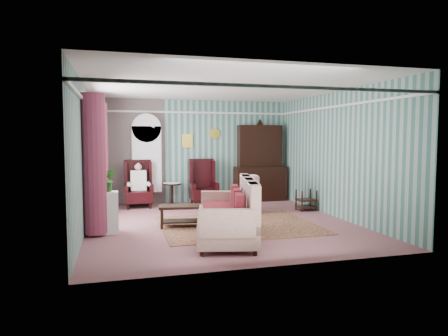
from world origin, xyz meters
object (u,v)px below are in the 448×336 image
object	(u,v)px
wingback_left	(138,184)
floral_armchair	(243,194)
dresser_hutch	(260,160)
sofa	(226,214)
plant_stand	(104,213)
nest_table	(306,200)
coffee_table	(182,216)
seated_woman	(138,185)
wingback_right	(204,182)
bookcase	(147,164)
round_side_table	(172,194)

from	to	relation	value
wingback_left	floral_armchair	size ratio (longest dim) A/B	1.39
dresser_hutch	floral_armchair	size ratio (longest dim) A/B	2.63
dresser_hutch	wingback_left	distance (m)	3.55
sofa	floral_armchair	bearing A→B (deg)	-11.79
wingback_left	floral_armchair	bearing A→B (deg)	-29.08
plant_stand	floral_armchair	xyz separation A→B (m)	(3.26, 1.38, 0.05)
nest_table	floral_armchair	bearing A→B (deg)	173.56
wingback_left	coffee_table	distance (m)	2.71
dresser_hutch	seated_woman	xyz separation A→B (m)	(-3.50, -0.27, -0.59)
dresser_hutch	coffee_table	size ratio (longest dim) A/B	2.54
wingback_left	wingback_right	world-z (taller)	same
bookcase	coffee_table	bearing A→B (deg)	-80.60
sofa	coffee_table	world-z (taller)	sofa
wingback_right	sofa	world-z (taller)	wingback_right
dresser_hutch	seated_woman	bearing A→B (deg)	-175.59
nest_table	round_side_table	bearing A→B (deg)	151.80
bookcase	seated_woman	world-z (taller)	bookcase
sofa	plant_stand	bearing A→B (deg)	76.12
round_side_table	plant_stand	size ratio (longest dim) A/B	0.75
plant_stand	floral_armchair	bearing A→B (deg)	22.97
wingback_right	round_side_table	world-z (taller)	wingback_right
round_side_table	wingback_left	bearing A→B (deg)	-170.54
dresser_hutch	seated_woman	distance (m)	3.56
wingback_left	coffee_table	size ratio (longest dim) A/B	1.34
round_side_table	floral_armchair	distance (m)	2.18
plant_stand	coffee_table	world-z (taller)	plant_stand
seated_woman	round_side_table	size ratio (longest dim) A/B	1.97
seated_woman	plant_stand	distance (m)	2.87
seated_woman	plant_stand	bearing A→B (deg)	-106.22
seated_woman	sofa	bearing A→B (deg)	-70.71
seated_woman	floral_armchair	distance (m)	2.82
seated_woman	wingback_left	bearing A→B (deg)	0.00
wingback_right	sofa	bearing A→B (deg)	-96.15
dresser_hutch	sofa	size ratio (longest dim) A/B	1.06
bookcase	floral_armchair	distance (m)	2.90
floral_armchair	wingback_left	bearing A→B (deg)	70.98
wingback_right	plant_stand	distance (m)	3.76
bookcase	coffee_table	world-z (taller)	bookcase
wingback_left	round_side_table	bearing A→B (deg)	9.46
wingback_left	seated_woman	size ratio (longest dim) A/B	1.06
wingback_left	plant_stand	bearing A→B (deg)	-106.22
wingback_left	plant_stand	xyz separation A→B (m)	(-0.80, -2.75, -0.22)
seated_woman	wingback_right	bearing A→B (deg)	0.00
round_side_table	sofa	xyz separation A→B (m)	(0.44, -3.97, 0.17)
dresser_hutch	wingback_left	world-z (taller)	dresser_hutch
bookcase	coffee_table	size ratio (longest dim) A/B	2.41
bookcase	nest_table	bearing A→B (deg)	-26.92
plant_stand	coffee_table	bearing A→B (deg)	6.56
nest_table	floral_armchair	size ratio (longest dim) A/B	0.60
seated_woman	nest_table	world-z (taller)	seated_woman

